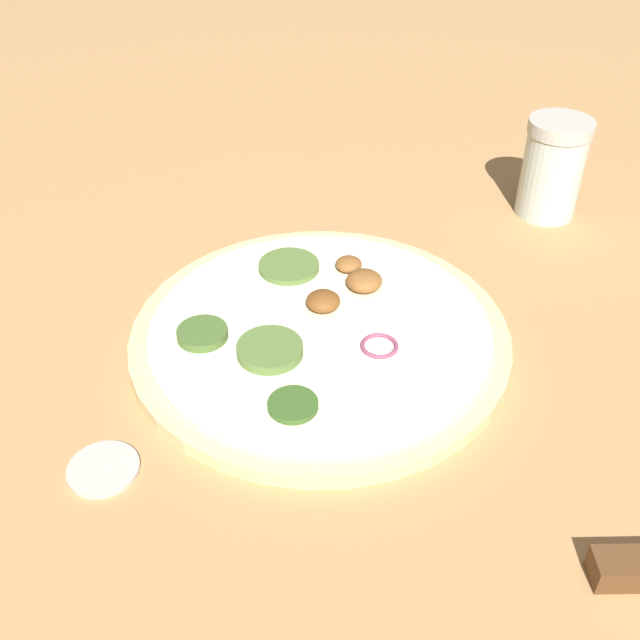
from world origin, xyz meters
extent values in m
plane|color=tan|center=(0.00, 0.00, 0.00)|extent=(3.00, 3.00, 0.00)
cylinder|color=beige|center=(0.00, 0.00, 0.01)|extent=(0.29, 0.29, 0.01)
cylinder|color=#EFE5C1|center=(0.00, 0.00, 0.01)|extent=(0.26, 0.26, 0.00)
cylinder|color=#567538|center=(0.00, 0.08, 0.02)|extent=(0.05, 0.05, 0.01)
ellipsoid|color=brown|center=(0.05, 0.04, 0.02)|extent=(0.03, 0.03, 0.01)
ellipsoid|color=brown|center=(0.01, 0.02, 0.02)|extent=(0.03, 0.03, 0.01)
cylinder|color=#385B23|center=(-0.05, -0.08, 0.02)|extent=(0.03, 0.03, 0.00)
cylinder|color=#567538|center=(-0.05, -0.02, 0.02)|extent=(0.05, 0.05, 0.01)
torus|color=#934266|center=(0.03, -0.04, 0.02)|extent=(0.03, 0.03, 0.00)
cylinder|color=#47662D|center=(-0.09, 0.02, 0.02)|extent=(0.04, 0.04, 0.01)
ellipsoid|color=brown|center=(0.05, 0.07, 0.02)|extent=(0.02, 0.02, 0.01)
cylinder|color=silver|center=(0.27, 0.12, 0.04)|extent=(0.06, 0.06, 0.08)
cylinder|color=beige|center=(0.27, 0.12, 0.09)|extent=(0.06, 0.06, 0.01)
cylinder|color=beige|center=(-0.17, -0.08, 0.00)|extent=(0.05, 0.05, 0.01)
camera|label=1|loc=(-0.14, -0.43, 0.37)|focal=42.00mm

